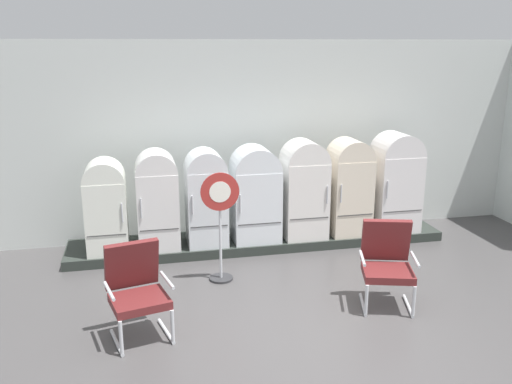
{
  "coord_description": "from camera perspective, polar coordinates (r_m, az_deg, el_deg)",
  "views": [
    {
      "loc": [
        -1.79,
        -4.93,
        3.1
      ],
      "look_at": [
        -0.1,
        2.75,
        0.95
      ],
      "focal_mm": 38.4,
      "sensor_mm": 36.0,
      "label": 1
    }
  ],
  "objects": [
    {
      "name": "refrigerator_5",
      "position": [
        8.73,
        9.67,
        0.84
      ],
      "size": [
        0.62,
        0.63,
        1.52
      ],
      "color": "beige",
      "rests_on": "display_plinth"
    },
    {
      "name": "back_wall",
      "position": [
        8.91,
        -0.62,
        5.55
      ],
      "size": [
        11.76,
        0.12,
        3.15
      ],
      "color": "silver",
      "rests_on": "ground"
    },
    {
      "name": "refrigerator_0",
      "position": [
        8.16,
        -15.39,
        -1.16
      ],
      "size": [
        0.58,
        0.64,
        1.36
      ],
      "color": "white",
      "rests_on": "display_plinth"
    },
    {
      "name": "refrigerator_2",
      "position": [
        8.18,
        -5.24,
        -0.27
      ],
      "size": [
        0.59,
        0.63,
        1.44
      ],
      "color": "white",
      "rests_on": "display_plinth"
    },
    {
      "name": "armchair_left",
      "position": [
        6.11,
        -12.34,
        -9.64
      ],
      "size": [
        0.74,
        0.76,
        1.04
      ],
      "color": "silver",
      "rests_on": "ground"
    },
    {
      "name": "sign_stand",
      "position": [
        7.22,
        -3.73,
        -3.51
      ],
      "size": [
        0.51,
        0.32,
        1.49
      ],
      "color": "#2D2D30",
      "rests_on": "ground"
    },
    {
      "name": "armchair_right",
      "position": [
        6.84,
        13.48,
        -6.92
      ],
      "size": [
        0.76,
        0.78,
        1.04
      ],
      "color": "silver",
      "rests_on": "ground"
    },
    {
      "name": "refrigerator_4",
      "position": [
        8.49,
        5.02,
        0.6
      ],
      "size": [
        0.66,
        0.64,
        1.52
      ],
      "color": "white",
      "rests_on": "display_plinth"
    },
    {
      "name": "refrigerator_6",
      "position": [
        9.06,
        14.33,
        1.31
      ],
      "size": [
        0.7,
        0.65,
        1.58
      ],
      "color": "white",
      "rests_on": "display_plinth"
    },
    {
      "name": "refrigerator_1",
      "position": [
        8.15,
        -10.26,
        -0.5
      ],
      "size": [
        0.6,
        0.66,
        1.45
      ],
      "color": "white",
      "rests_on": "display_plinth"
    },
    {
      "name": "display_plinth",
      "position": [
        8.7,
        0.27,
        -5.04
      ],
      "size": [
        5.86,
        0.95,
        0.14
      ],
      "primitive_type": "cube",
      "color": "#29302B",
      "rests_on": "ground"
    },
    {
      "name": "refrigerator_3",
      "position": [
        8.32,
        -0.09,
        0.06
      ],
      "size": [
        0.71,
        0.67,
        1.46
      ],
      "color": "white",
      "rests_on": "display_plinth"
    },
    {
      "name": "ground",
      "position": [
        6.11,
        6.73,
        -15.57
      ],
      "size": [
        12.0,
        10.0,
        0.05
      ],
      "primitive_type": "cube",
      "color": "#454343"
    }
  ]
}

